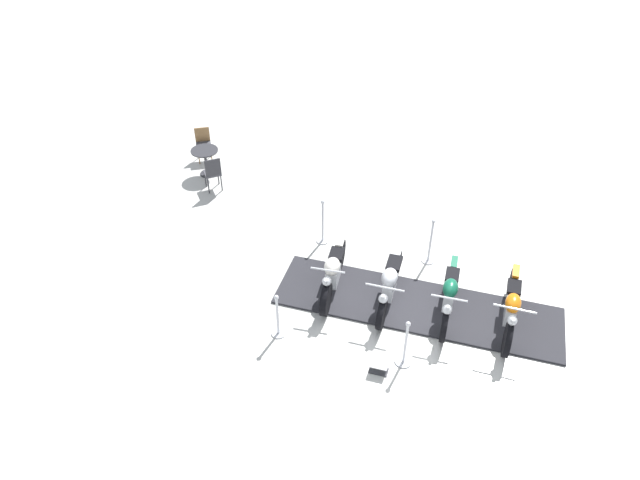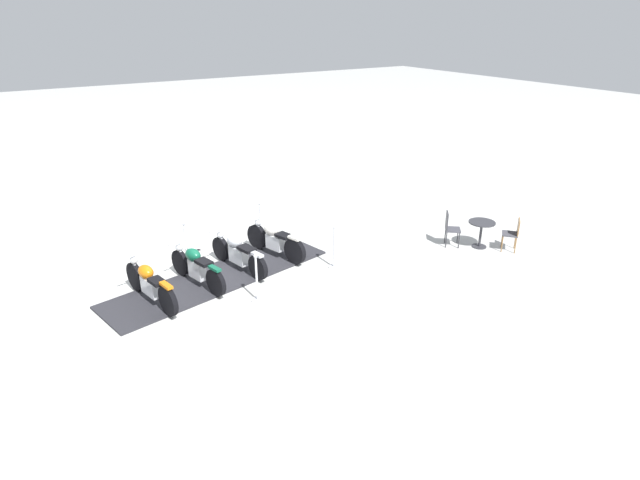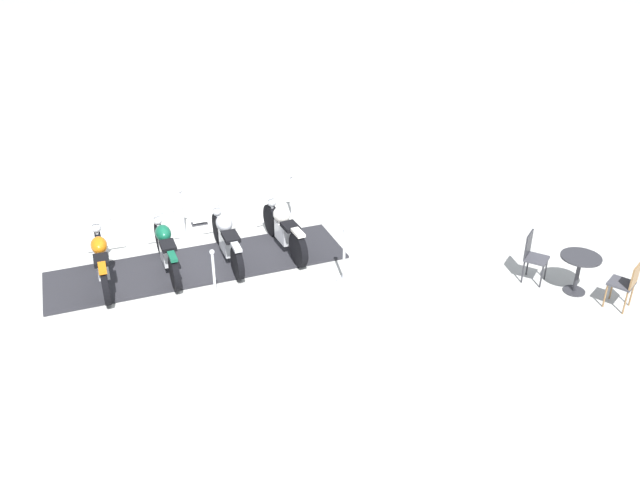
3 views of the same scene
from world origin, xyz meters
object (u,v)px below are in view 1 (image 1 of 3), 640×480
Objects in this scene: stanchion_right_front at (278,320)px; info_placard at (379,368)px; stanchion_left_mid at (430,247)px; cafe_table at (205,156)px; motorcycle_copper at (511,308)px; cafe_chair_across_table at (203,142)px; motorcycle_forest at (449,295)px; motorcycle_chrome at (390,284)px; cafe_chair_near_table at (213,172)px; motorcycle_cream at (333,272)px; stanchion_right_mid at (405,349)px; stanchion_left_front at (323,227)px.

info_placard is (-2.07, -0.08, -0.29)m from stanchion_right_front.
stanchion_left_mid reaches higher than info_placard.
cafe_table is (6.76, -3.94, 0.48)m from info_placard.
motorcycle_copper is 2.97× the size of cafe_table.
stanchion_left_mid is 1.26× the size of cafe_chair_across_table.
motorcycle_forest is 7.62m from cafe_table.
motorcycle_chrome is 5.82m from cafe_chair_near_table.
stanchion_right_front is (0.36, 1.57, -0.14)m from motorcycle_cream.
stanchion_right_mid reaches higher than motorcycle_forest.
stanchion_left_front is (0.96, -1.36, -0.08)m from motorcycle_cream.
stanchion_left_mid is (2.04, -1.15, -0.10)m from motorcycle_copper.
motorcycle_forest is at bearing -100.42° from stanchion_right_mid.
motorcycle_chrome reaches higher than cafe_chair_near_table.
motorcycle_copper is at bearing 89.88° from motorcycle_chrome.
stanchion_left_mid is at bearing 39.51° from cafe_chair_across_table.
stanchion_left_mid is 7.12m from cafe_chair_across_table.
stanchion_right_front is at bearing 7.76° from cafe_chair_across_table.
stanchion_right_front is 1.05× the size of cafe_chair_near_table.
info_placard is at bearing 52.57° from stanchion_right_mid.
motorcycle_copper is 8.69m from cafe_table.
stanchion_left_front reaches higher than cafe_chair_across_table.
stanchion_right_mid is at bearing -168.43° from stanchion_right_front.
motorcycle_copper is 7.97m from cafe_chair_near_table.
stanchion_left_mid is 1.13× the size of stanchion_right_front.
stanchion_left_mid reaches higher than cafe_table.
motorcycle_forest is 5.52× the size of info_placard.
stanchion_right_front is at bearing -69.98° from motorcycle_copper.
motorcycle_cream is at bearing -163.58° from cafe_chair_near_table.
motorcycle_forest is 6.88m from cafe_chair_near_table.
motorcycle_chrome is 2.40m from stanchion_left_front.
motorcycle_chrome is 7.31m from cafe_chair_across_table.
stanchion_right_mid is (-0.87, 1.31, -0.17)m from motorcycle_chrome.
motorcycle_copper is at bearing 168.43° from cafe_table.
motorcycle_chrome is 2.04× the size of stanchion_right_mid.
motorcycle_chrome is 1.87× the size of stanchion_left_front.
motorcycle_copper is 5.81× the size of info_placard.
cafe_table is at bearing -40.58° from stanchion_right_front.
stanchion_left_mid reaches higher than stanchion_right_mid.
cafe_table is (7.36, -1.98, 0.04)m from motorcycle_forest.
motorcycle_cream is 5.43× the size of info_placard.
motorcycle_forest is at bearing 122.61° from stanchion_left_mid.
stanchion_right_front is 0.89× the size of stanchion_left_front.
cafe_chair_across_table is (6.74, -2.84, 0.02)m from motorcycle_chrome.
motorcycle_cream is 2.35m from motorcycle_forest.
motorcycle_chrome is 1.86m from info_placard.
stanchion_right_mid is 1.04× the size of stanchion_right_front.
motorcycle_cream is at bearing 20.62° from cafe_chair_across_table.
stanchion_left_front is (3.27, -0.89, -0.10)m from motorcycle_forest.
stanchion_right_mid reaches higher than motorcycle_copper.
stanchion_right_mid is 2.44m from stanchion_right_front.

